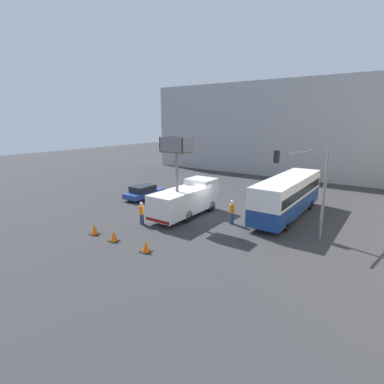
# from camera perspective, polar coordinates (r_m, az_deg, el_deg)

# --- Properties ---
(ground_plane) EXTENTS (120.00, 120.00, 0.00)m
(ground_plane) POSITION_cam_1_polar(r_m,az_deg,el_deg) (25.07, 2.38, -4.58)
(ground_plane) COLOR #333335
(building_backdrop_far) EXTENTS (44.00, 10.00, 13.04)m
(building_backdrop_far) POSITION_cam_1_polar(r_m,az_deg,el_deg) (47.07, 19.70, 11.26)
(building_backdrop_far) COLOR #9E9EA3
(building_backdrop_far) RESTS_ON ground_plane
(utility_truck) EXTENTS (2.34, 6.91, 6.55)m
(utility_truck) POSITION_cam_1_polar(r_m,az_deg,el_deg) (24.66, -1.14, -1.11)
(utility_truck) COLOR silver
(utility_truck) RESTS_ON ground_plane
(city_bus) EXTENTS (2.46, 10.73, 3.28)m
(city_bus) POSITION_cam_1_polar(r_m,az_deg,el_deg) (25.71, 17.77, -0.35)
(city_bus) COLOR navy
(city_bus) RESTS_ON ground_plane
(traffic_light_pole) EXTENTS (3.81, 3.56, 5.98)m
(traffic_light_pole) POSITION_cam_1_polar(r_m,az_deg,el_deg) (21.62, 20.87, 2.71)
(traffic_light_pole) COLOR slate
(traffic_light_pole) RESTS_ON ground_plane
(road_worker_near_truck) EXTENTS (0.38, 0.38, 1.76)m
(road_worker_near_truck) POSITION_cam_1_polar(r_m,az_deg,el_deg) (23.22, -9.57, -4.00)
(road_worker_near_truck) COLOR navy
(road_worker_near_truck) RESTS_ON ground_plane
(road_worker_directing) EXTENTS (0.38, 0.38, 1.89)m
(road_worker_directing) POSITION_cam_1_polar(r_m,az_deg,el_deg) (23.17, 7.58, -3.76)
(road_worker_directing) COLOR navy
(road_worker_directing) RESTS_ON ground_plane
(traffic_cone_near_truck) EXTENTS (0.65, 0.65, 0.74)m
(traffic_cone_near_truck) POSITION_cam_1_polar(r_m,az_deg,el_deg) (22.14, -18.08, -6.82)
(traffic_cone_near_truck) COLOR black
(traffic_cone_near_truck) RESTS_ON ground_plane
(traffic_cone_mid_road) EXTENTS (0.63, 0.63, 0.72)m
(traffic_cone_mid_road) POSITION_cam_1_polar(r_m,az_deg,el_deg) (18.62, -8.80, -10.27)
(traffic_cone_mid_road) COLOR black
(traffic_cone_mid_road) RESTS_ON ground_plane
(traffic_cone_far_side) EXTENTS (0.62, 0.62, 0.71)m
(traffic_cone_far_side) POSITION_cam_1_polar(r_m,az_deg,el_deg) (20.60, -14.69, -8.18)
(traffic_cone_far_side) COLOR black
(traffic_cone_far_side) RESTS_ON ground_plane
(parked_car_curbside) EXTENTS (1.80, 4.37, 1.37)m
(parked_car_curbside) POSITION_cam_1_polar(r_m,az_deg,el_deg) (30.73, -9.14, 0.04)
(parked_car_curbside) COLOR navy
(parked_car_curbside) RESTS_ON ground_plane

